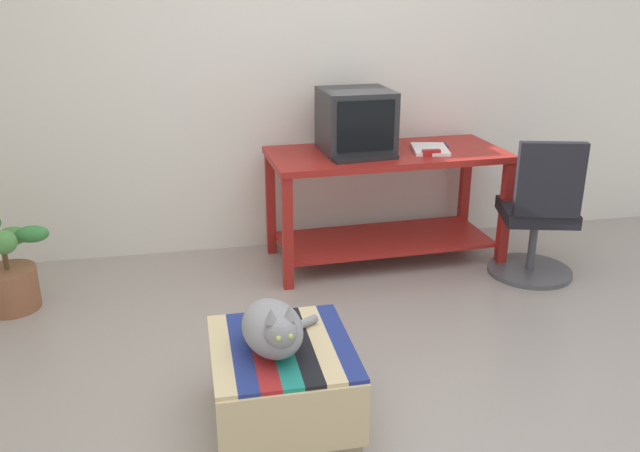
{
  "coord_description": "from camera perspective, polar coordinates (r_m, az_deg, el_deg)",
  "views": [
    {
      "loc": [
        -0.7,
        -2.27,
        1.74
      ],
      "look_at": [
        -0.05,
        0.85,
        0.55
      ],
      "focal_mm": 37.0,
      "sensor_mm": 36.0,
      "label": 1
    }
  ],
  "objects": [
    {
      "name": "cat",
      "position": [
        2.62,
        -4.03,
        -8.82
      ],
      "size": [
        0.36,
        0.4,
        0.26
      ],
      "rotation": [
        0.0,
        0.0,
        0.11
      ],
      "color": "gray",
      "rests_on": "ottoman_with_blanket"
    },
    {
      "name": "keyboard",
      "position": [
        3.99,
        3.8,
        5.96
      ],
      "size": [
        0.42,
        0.2,
        0.02
      ],
      "primitive_type": "cube",
      "rotation": [
        0.0,
        0.0,
        0.13
      ],
      "color": "black",
      "rests_on": "desk"
    },
    {
      "name": "tv_monitor",
      "position": [
        4.14,
        3.11,
        9.01
      ],
      "size": [
        0.44,
        0.44,
        0.38
      ],
      "rotation": [
        0.0,
        0.0,
        0.04
      ],
      "color": "#28282B",
      "rests_on": "desk"
    },
    {
      "name": "office_chair",
      "position": [
        4.21,
        18.36,
        0.6
      ],
      "size": [
        0.52,
        0.52,
        0.89
      ],
      "rotation": [
        0.0,
        0.0,
        2.88
      ],
      "color": "#4C4C51",
      "rests_on": "ground_plane"
    },
    {
      "name": "back_wall",
      "position": [
        4.4,
        -2.59,
        14.7
      ],
      "size": [
        8.0,
        0.1,
        2.6
      ],
      "primitive_type": "cube",
      "color": "silver",
      "rests_on": "ground_plane"
    },
    {
      "name": "ottoman_with_blanket",
      "position": [
        2.8,
        -3.25,
        -13.43
      ],
      "size": [
        0.57,
        0.63,
        0.36
      ],
      "color": "tan",
      "rests_on": "ground_plane"
    },
    {
      "name": "ground_plane",
      "position": [
        2.95,
        4.5,
        -15.8
      ],
      "size": [
        14.0,
        14.0,
        0.0
      ],
      "primitive_type": "plane",
      "color": "#9E9389"
    },
    {
      "name": "stapler",
      "position": [
        4.11,
        9.6,
        6.26
      ],
      "size": [
        0.11,
        0.04,
        0.04
      ],
      "primitive_type": "cube",
      "rotation": [
        0.0,
        0.0,
        1.5
      ],
      "color": "#A31E1E",
      "rests_on": "desk"
    },
    {
      "name": "desk",
      "position": [
        4.25,
        5.7,
        3.42
      ],
      "size": [
        1.51,
        0.71,
        0.73
      ],
      "rotation": [
        0.0,
        0.0,
        0.04
      ],
      "color": "maroon",
      "rests_on": "ground_plane"
    },
    {
      "name": "pen",
      "position": [
        4.41,
        10.94,
        6.95
      ],
      "size": [
        0.04,
        0.14,
        0.01
      ],
      "primitive_type": "cylinder",
      "rotation": [
        0.0,
        1.57,
        1.35
      ],
      "color": "#2351B2",
      "rests_on": "desk"
    },
    {
      "name": "book",
      "position": [
        4.24,
        9.49,
        6.57
      ],
      "size": [
        0.27,
        0.34,
        0.02
      ],
      "primitive_type": "cube",
      "rotation": [
        0.0,
        0.0,
        -0.21
      ],
      "color": "white",
      "rests_on": "desk"
    },
    {
      "name": "potted_plant",
      "position": [
        4.06,
        -25.41,
        -3.46
      ],
      "size": [
        0.42,
        0.34,
        0.59
      ],
      "color": "brown",
      "rests_on": "ground_plane"
    }
  ]
}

